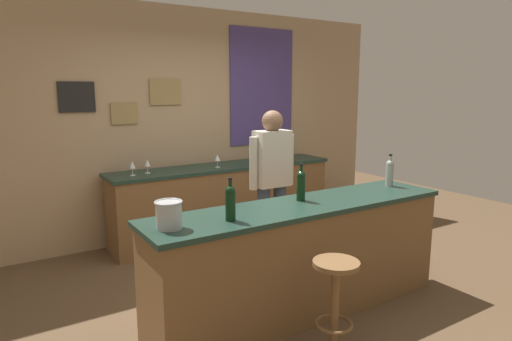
{
  "coord_description": "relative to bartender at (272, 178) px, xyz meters",
  "views": [
    {
      "loc": [
        -2.17,
        -3.1,
        1.83
      ],
      "look_at": [
        0.1,
        0.45,
        1.05
      ],
      "focal_mm": 31.16,
      "sensor_mm": 36.0,
      "label": 1
    }
  ],
  "objects": [
    {
      "name": "ground_plane",
      "position": [
        -0.33,
        -0.51,
        -0.94
      ],
      "size": [
        10.0,
        10.0,
        0.0
      ],
      "primitive_type": "plane",
      "color": "brown"
    },
    {
      "name": "back_wall",
      "position": [
        -0.3,
        1.52,
        0.48
      ],
      "size": [
        6.0,
        0.09,
        2.8
      ],
      "color": "tan",
      "rests_on": "ground_plane"
    },
    {
      "name": "bar_counter",
      "position": [
        -0.33,
        -0.91,
        -0.47
      ],
      "size": [
        2.64,
        0.6,
        0.92
      ],
      "color": "brown",
      "rests_on": "ground_plane"
    },
    {
      "name": "side_counter",
      "position": [
        0.07,
        1.14,
        -0.48
      ],
      "size": [
        2.87,
        0.56,
        0.9
      ],
      "color": "brown",
      "rests_on": "ground_plane"
    },
    {
      "name": "bartender",
      "position": [
        0.0,
        0.0,
        0.0
      ],
      "size": [
        0.52,
        0.21,
        1.62
      ],
      "color": "#384766",
      "rests_on": "ground_plane"
    },
    {
      "name": "bar_stool",
      "position": [
        -0.51,
        -1.51,
        -0.48
      ],
      "size": [
        0.32,
        0.32,
        0.68
      ],
      "color": "brown",
      "rests_on": "ground_plane"
    },
    {
      "name": "wine_bottle_a",
      "position": [
        -1.04,
        -0.99,
        0.12
      ],
      "size": [
        0.07,
        0.07,
        0.31
      ],
      "color": "black",
      "rests_on": "bar_counter"
    },
    {
      "name": "wine_bottle_b",
      "position": [
        -0.27,
        -0.81,
        0.12
      ],
      "size": [
        0.07,
        0.07,
        0.31
      ],
      "color": "black",
      "rests_on": "bar_counter"
    },
    {
      "name": "wine_bottle_c",
      "position": [
        0.78,
        -0.83,
        0.12
      ],
      "size": [
        0.07,
        0.07,
        0.31
      ],
      "color": "#999E99",
      "rests_on": "bar_counter"
    },
    {
      "name": "ice_bucket",
      "position": [
        -1.47,
        -0.94,
        0.08
      ],
      "size": [
        0.19,
        0.19,
        0.19
      ],
      "color": "#B7BABF",
      "rests_on": "bar_counter"
    },
    {
      "name": "wine_glass_a",
      "position": [
        -1.08,
        1.1,
        0.07
      ],
      "size": [
        0.07,
        0.07,
        0.16
      ],
      "color": "silver",
      "rests_on": "side_counter"
    },
    {
      "name": "wine_glass_b",
      "position": [
        -0.9,
        1.14,
        0.07
      ],
      "size": [
        0.07,
        0.07,
        0.16
      ],
      "color": "silver",
      "rests_on": "side_counter"
    },
    {
      "name": "wine_glass_c",
      "position": [
        -0.06,
        1.06,
        0.07
      ],
      "size": [
        0.07,
        0.07,
        0.16
      ],
      "color": "silver",
      "rests_on": "side_counter"
    },
    {
      "name": "wine_glass_d",
      "position": [
        0.66,
        1.22,
        0.07
      ],
      "size": [
        0.07,
        0.07,
        0.16
      ],
      "color": "silver",
      "rests_on": "side_counter"
    }
  ]
}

